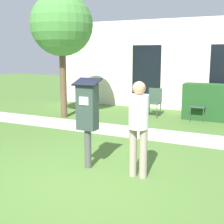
{
  "coord_description": "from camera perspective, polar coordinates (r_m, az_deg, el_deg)",
  "views": [
    {
      "loc": [
        2.5,
        -4.12,
        2.01
      ],
      "look_at": [
        0.28,
        0.46,
        1.05
      ],
      "focal_mm": 50.0,
      "sensor_mm": 36.0,
      "label": 1
    }
  ],
  "objects": [
    {
      "name": "tree",
      "position": [
        9.91,
        -9.2,
        15.39
      ],
      "size": [
        1.9,
        1.9,
        3.82
      ],
      "color": "brown",
      "rests_on": "ground"
    },
    {
      "name": "parking_meter",
      "position": [
        5.41,
        -4.52,
        0.07
      ],
      "size": [
        0.44,
        0.31,
        1.59
      ],
      "color": "#4C4C4C",
      "rests_on": "ground"
    },
    {
      "name": "person_standing",
      "position": [
        5.02,
        4.88,
        -1.8
      ],
      "size": [
        0.32,
        0.32,
        1.58
      ],
      "rotation": [
        0.0,
        0.0,
        0.04
      ],
      "color": "gray",
      "rests_on": "ground"
    },
    {
      "name": "outdoor_chair_middle",
      "position": [
        9.76,
        15.62,
        1.57
      ],
      "size": [
        0.44,
        0.44,
        0.9
      ],
      "rotation": [
        0.0,
        0.0,
        -0.38
      ],
      "color": "#334738",
      "rests_on": "ground"
    },
    {
      "name": "outdoor_chair_left",
      "position": [
        10.16,
        7.71,
        2.23
      ],
      "size": [
        0.44,
        0.44,
        0.9
      ],
      "rotation": [
        0.0,
        0.0,
        0.29
      ],
      "color": "#334738",
      "rests_on": "ground"
    },
    {
      "name": "hedge_row",
      "position": [
        9.87,
        19.2,
        1.6
      ],
      "size": [
        2.18,
        0.6,
        1.1
      ],
      "color": "#1E471E",
      "rests_on": "ground"
    },
    {
      "name": "sidewalk",
      "position": [
        7.94,
        6.71,
        -3.96
      ],
      "size": [
        12.0,
        1.1,
        0.02
      ],
      "color": "#B7B2A8",
      "rests_on": "ground"
    },
    {
      "name": "building_facade",
      "position": [
        11.34,
        13.29,
        8.33
      ],
      "size": [
        10.0,
        0.26,
        3.2
      ],
      "color": "beige",
      "rests_on": "ground"
    },
    {
      "name": "ground_plane",
      "position": [
        5.22,
        -5.07,
        -12.0
      ],
      "size": [
        40.0,
        40.0,
        0.0
      ],
      "primitive_type": "plane",
      "color": "#476B2D"
    }
  ]
}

